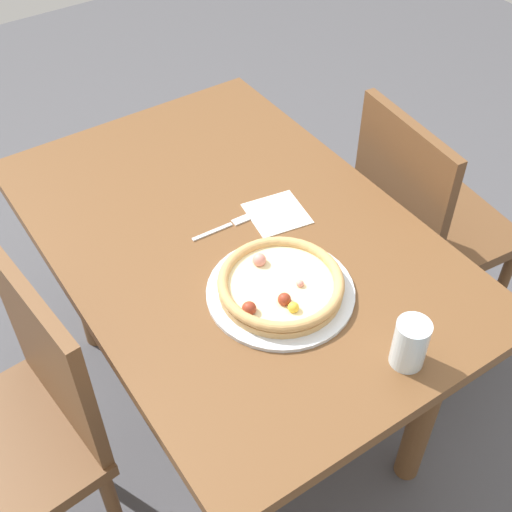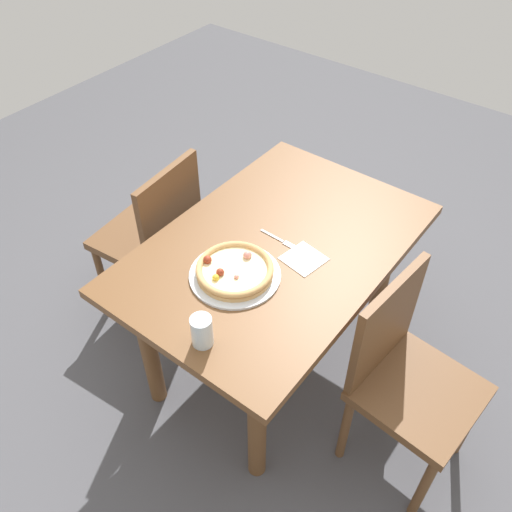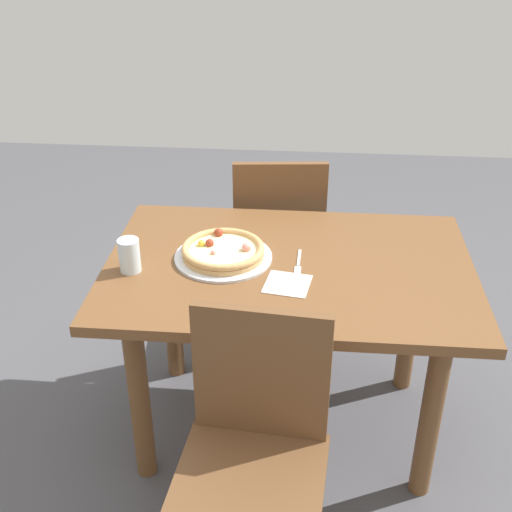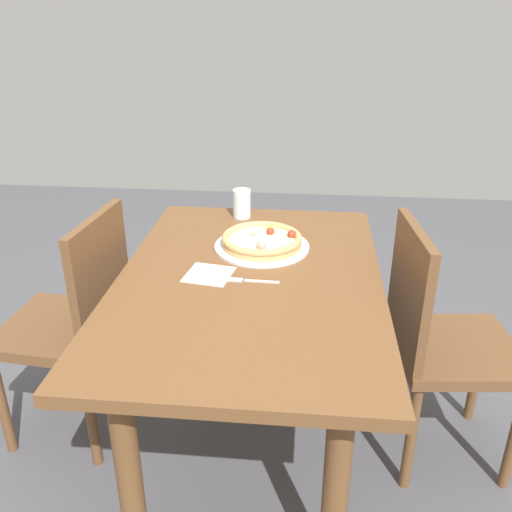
# 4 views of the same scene
# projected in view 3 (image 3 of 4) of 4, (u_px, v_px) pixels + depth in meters

# --- Properties ---
(ground_plane) EXTENTS (6.00, 6.00, 0.00)m
(ground_plane) POSITION_uv_depth(u_px,v_px,m) (285.00, 423.00, 2.57)
(ground_plane) COLOR #4C4C51
(dining_table) EXTENTS (1.24, 0.83, 0.72)m
(dining_table) POSITION_uv_depth(u_px,v_px,m) (288.00, 292.00, 2.27)
(dining_table) COLOR brown
(dining_table) RESTS_ON ground
(chair_near) EXTENTS (0.44, 0.44, 0.88)m
(chair_near) POSITION_uv_depth(u_px,v_px,m) (278.00, 238.00, 2.88)
(chair_near) COLOR brown
(chair_near) RESTS_ON ground
(chair_far) EXTENTS (0.44, 0.44, 0.88)m
(chair_far) POSITION_uv_depth(u_px,v_px,m) (253.00, 454.00, 1.79)
(chair_far) COLOR brown
(chair_far) RESTS_ON ground
(plate) EXTENTS (0.33, 0.33, 0.01)m
(plate) POSITION_uv_depth(u_px,v_px,m) (223.00, 257.00, 2.24)
(plate) COLOR silver
(plate) RESTS_ON dining_table
(pizza) EXTENTS (0.28, 0.28, 0.05)m
(pizza) POSITION_uv_depth(u_px,v_px,m) (223.00, 250.00, 2.23)
(pizza) COLOR tan
(pizza) RESTS_ON plate
(fork) EXTENTS (0.02, 0.17, 0.00)m
(fork) POSITION_uv_depth(u_px,v_px,m) (298.00, 264.00, 2.21)
(fork) COLOR silver
(fork) RESTS_ON dining_table
(drinking_glass) EXTENTS (0.07, 0.07, 0.11)m
(drinking_glass) POSITION_uv_depth(u_px,v_px,m) (129.00, 255.00, 2.15)
(drinking_glass) COLOR silver
(drinking_glass) RESTS_ON dining_table
(napkin) EXTENTS (0.16, 0.16, 0.00)m
(napkin) POSITION_uv_depth(u_px,v_px,m) (289.00, 284.00, 2.10)
(napkin) COLOR white
(napkin) RESTS_ON dining_table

